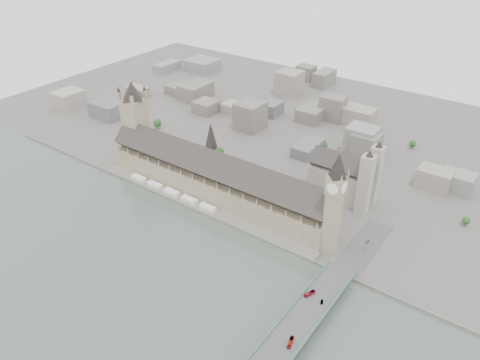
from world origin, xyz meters
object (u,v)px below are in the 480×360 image
Objects in this scene: westminster_bridge at (299,326)px; westminster_abbey at (345,178)px; car_approach at (367,242)px; palace_of_westminster at (216,178)px; red_bus_north at (310,294)px; victoria_tower at (135,120)px; red_bus_south at (291,342)px; car_silver at (322,302)px; elizabeth_tower at (335,197)px.

westminster_abbey is (-51.08, 182.50, 19.96)m from westminster_bridge.
westminster_bridge is 114.51m from car_approach.
palace_of_westminster reaches higher than car_approach.
red_bus_north reaches higher than westminster_bridge.
palace_of_westminster is 3.90× the size of westminster_abbey.
victoria_tower is at bearing -171.35° from car_approach.
palace_of_westminster is 210.56m from red_bus_south.
palace_of_westminster reaches higher than car_silver.
westminster_bridge is at bearing -75.89° from elizabeth_tower.
car_approach is (-0.24, 135.42, -0.67)m from red_bus_south.
palace_of_westminster is 166.89m from car_approach.
red_bus_south is at bearing -37.62° from palace_of_westminster.
palace_of_westminster is at bearing 146.51° from westminster_bridge.
red_bus_north is (-6.87, 27.50, 6.54)m from westminster_bridge.
palace_of_westminster is at bearing -169.07° from car_approach.
car_silver is at bearing 79.95° from westminster_bridge.
red_bus_north is at bearing -17.24° from victoria_tower.
elizabeth_tower is at bearing 88.71° from red_bus_south.
red_bus_south is (166.56, -128.35, -10.99)m from palace_of_westminster.
victoria_tower is 0.31× the size of westminster_bridge.
elizabeth_tower reaches higher than westminster_abbey.
westminster_bridge is at bearing -119.79° from car_silver.
westminster_bridge is 26.85m from car_silver.
red_bus_south is (288.56, -134.65, -43.49)m from victoria_tower.
victoria_tower is 21.63× the size of car_silver.
red_bus_south is at bearing -74.72° from westminster_abbey.
victoria_tower is (-122.00, 6.30, 32.50)m from palace_of_westminster.
red_bus_south is at bearing -56.80° from red_bus_north.
red_bus_north is at bearing -88.86° from car_approach.
elizabeth_tower is 10.55× the size of red_bus_north.
palace_of_westminster is 57.33× the size of car_silver.
westminster_abbey is 6.48× the size of red_bus_south.
victoria_tower is 1.47× the size of westminster_abbey.
car_approach is at bearing 102.61° from red_bus_north.
palace_of_westminster is 2.47× the size of elizabeth_tower.
victoria_tower is at bearing 176.04° from elizabeth_tower.
palace_of_westminster is at bearing 127.33° from red_bus_south.
westminster_abbey reaches higher than palace_of_westminster.
elizabeth_tower is 111.81m from westminster_bridge.
palace_of_westminster is 142.94m from elizabeth_tower.
red_bus_south is 1.92× the size of car_approach.
elizabeth_tower reaches higher than car_silver.
palace_of_westminster is at bearing 134.22° from car_silver.
westminster_abbey reaches higher than red_bus_south.
westminster_abbey is at bearing 107.29° from elizabeth_tower.
victoria_tower reaches higher than red_bus_south.
westminster_abbey is at bearing 34.17° from palace_of_westminster.
palace_of_westminster reaches higher than red_bus_north.
westminster_bridge is (24.00, -95.50, -52.96)m from elizabeth_tower.
palace_of_westminster is at bearing 175.15° from elizabeth_tower.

